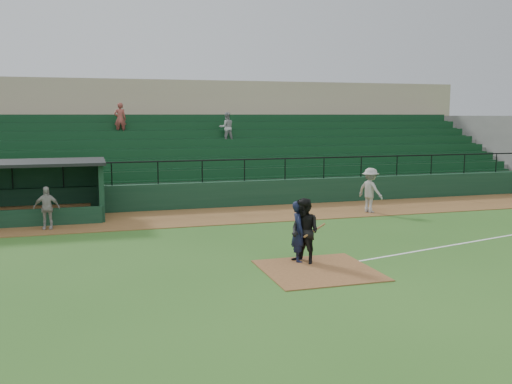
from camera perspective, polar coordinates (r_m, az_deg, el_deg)
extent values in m
plane|color=#2C5A1D|center=(16.63, 4.98, -7.04)|extent=(90.00, 90.00, 0.00)
cube|color=brown|center=(24.07, -2.05, -2.34)|extent=(40.00, 4.00, 0.03)
cube|color=brown|center=(15.74, 6.34, -7.87)|extent=(3.00, 3.00, 0.03)
cube|color=white|center=(21.76, 23.79, -4.13)|extent=(17.49, 4.44, 0.01)
cube|color=#10311E|center=(26.09, -3.28, -0.25)|extent=(36.00, 0.35, 1.20)
cylinder|color=black|center=(25.91, -3.31, 3.25)|extent=(36.00, 0.06, 0.06)
cube|color=slate|center=(30.72, -5.42, 3.20)|extent=(36.00, 9.00, 3.60)
cube|color=#0F381B|center=(30.19, -5.24, 3.97)|extent=(34.56, 8.00, 4.05)
cube|color=slate|center=(38.52, 21.90, 4.05)|extent=(0.35, 9.50, 4.20)
cube|color=tan|center=(37.03, -7.43, 6.12)|extent=(38.00, 3.00, 6.40)
cube|color=slate|center=(35.05, -6.91, 6.85)|extent=(36.00, 2.00, 0.20)
imported|color=#A2A2A2|center=(31.74, -2.99, 6.53)|extent=(0.82, 0.64, 1.70)
imported|color=#984138|center=(31.88, -13.58, 7.20)|extent=(0.64, 0.42, 1.77)
cube|color=#10311E|center=(24.23, -15.42, 0.17)|extent=(0.20, 2.60, 2.30)
imported|color=black|center=(16.41, 4.37, -4.02)|extent=(0.57, 0.74, 1.79)
cylinder|color=olive|center=(16.37, 5.94, -3.88)|extent=(0.79, 0.34, 0.35)
imported|color=black|center=(16.23, 4.97, -3.97)|extent=(1.06, 1.15, 1.89)
imported|color=#9C9792|center=(25.00, 11.49, 0.18)|extent=(1.14, 1.43, 1.94)
imported|color=#A39D98|center=(22.31, -20.43, -1.51)|extent=(0.97, 0.48, 1.60)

